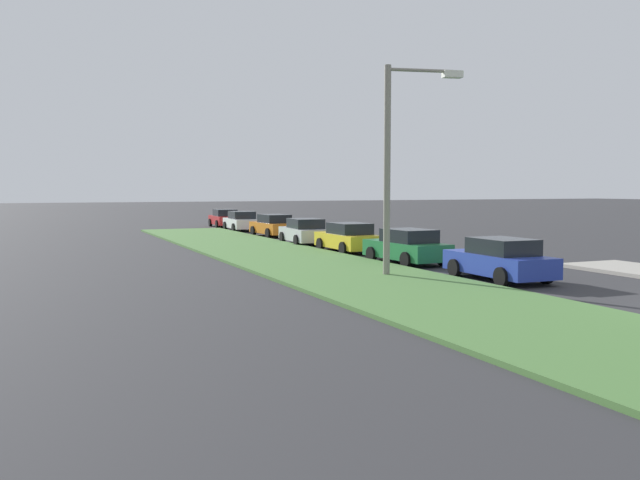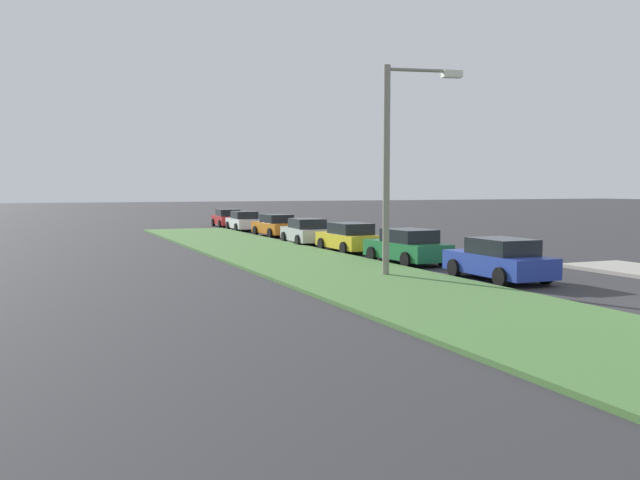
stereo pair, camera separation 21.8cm
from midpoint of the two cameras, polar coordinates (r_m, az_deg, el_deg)
grass_median at (r=23.79m, az=3.45°, el=-3.15°), size 60.00×6.00×0.12m
parked_car_blue at (r=24.04m, az=15.23°, el=-1.64°), size 4.34×2.09×1.47m
parked_car_green at (r=28.69m, az=7.63°, el=-0.57°), size 4.39×2.19×1.47m
parked_car_yellow at (r=33.56m, az=2.68°, el=0.18°), size 4.31×2.04×1.47m
parked_car_silver at (r=38.34m, az=-1.02°, el=0.71°), size 4.40×2.22×1.47m
parked_car_orange at (r=44.63m, az=-3.66°, el=1.22°), size 4.39×2.19×1.47m
parked_car_white at (r=50.84m, az=-6.37°, el=1.59°), size 4.36×2.14×1.47m
parked_car_red at (r=56.03m, az=-7.77°, el=1.84°), size 4.38×2.17×1.47m
streetlight at (r=24.10m, az=6.75°, el=7.24°), size 0.88×2.85×7.50m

